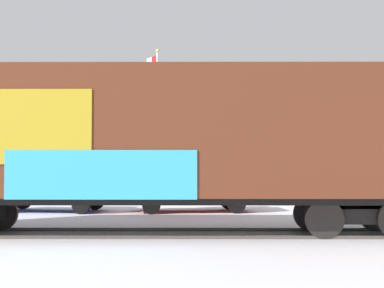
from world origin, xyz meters
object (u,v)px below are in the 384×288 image
object	(u,v)px
parked_car_blue	(49,189)
parked_car_red	(190,188)
flagpole	(156,106)
freight_car	(153,137)

from	to	relation	value
parked_car_blue	parked_car_red	world-z (taller)	parked_car_red
flagpole	parked_car_blue	size ratio (longest dim) A/B	1.64
parked_car_blue	parked_car_red	xyz separation A→B (m)	(5.20, 0.16, 0.06)
flagpole	parked_car_blue	world-z (taller)	flagpole
freight_car	flagpole	bearing A→B (deg)	96.68
flagpole	parked_car_red	bearing A→B (deg)	-70.01
parked_car_blue	parked_car_red	distance (m)	5.20
freight_car	parked_car_red	xyz separation A→B (m)	(0.57, 6.17, -1.56)
freight_car	parked_car_red	world-z (taller)	freight_car
flagpole	parked_car_blue	xyz separation A→B (m)	(-3.29, -5.42, -3.64)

